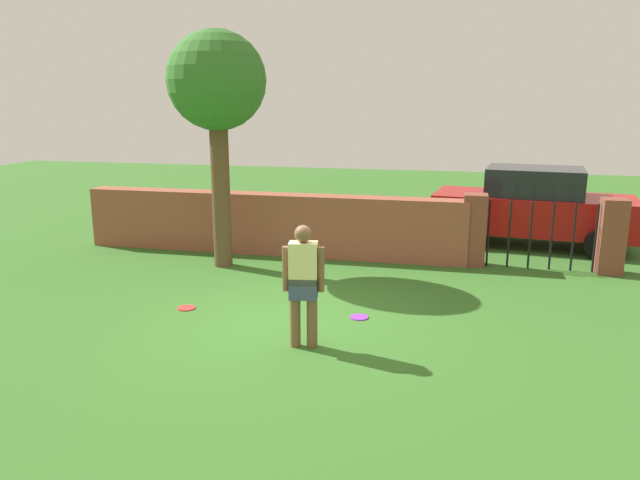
{
  "coord_description": "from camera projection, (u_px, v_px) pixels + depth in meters",
  "views": [
    {
      "loc": [
        2.28,
        -7.79,
        3.13
      ],
      "look_at": [
        0.21,
        1.07,
        1.0
      ],
      "focal_mm": 33.4,
      "sensor_mm": 36.0,
      "label": 1
    }
  ],
  "objects": [
    {
      "name": "car",
      "position": [
        532.0,
        207.0,
        13.09
      ],
      "size": [
        4.38,
        2.33,
        1.72
      ],
      "rotation": [
        0.0,
        0.0,
        3.02
      ],
      "color": "#A51111",
      "rests_on": "ground"
    },
    {
      "name": "frisbee_purple",
      "position": [
        359.0,
        317.0,
        8.81
      ],
      "size": [
        0.27,
        0.27,
        0.02
      ],
      "primitive_type": "cylinder",
      "color": "purple",
      "rests_on": "ground"
    },
    {
      "name": "brick_wall",
      "position": [
        270.0,
        224.0,
        12.42
      ],
      "size": [
        8.06,
        0.5,
        1.26
      ],
      "primitive_type": "cube",
      "color": "brown",
      "rests_on": "ground"
    },
    {
      "name": "tree",
      "position": [
        217.0,
        87.0,
        10.84
      ],
      "size": [
        1.82,
        1.82,
        4.41
      ],
      "color": "brown",
      "rests_on": "ground"
    },
    {
      "name": "fence_gate",
      "position": [
        541.0,
        233.0,
        11.22
      ],
      "size": [
        2.9,
        0.44,
        1.4
      ],
      "color": "brown",
      "rests_on": "ground"
    },
    {
      "name": "frisbee_red",
      "position": [
        186.0,
        308.0,
        9.2
      ],
      "size": [
        0.27,
        0.27,
        0.02
      ],
      "primitive_type": "cylinder",
      "color": "red",
      "rests_on": "ground"
    },
    {
      "name": "person",
      "position": [
        303.0,
        281.0,
        7.59
      ],
      "size": [
        0.53,
        0.27,
        1.62
      ],
      "rotation": [
        0.0,
        0.0,
        -2.98
      ],
      "color": "brown",
      "rests_on": "ground"
    },
    {
      "name": "ground_plane",
      "position": [
        289.0,
        323.0,
        8.61
      ],
      "size": [
        40.0,
        40.0,
        0.0
      ],
      "primitive_type": "plane",
      "color": "#336623"
    }
  ]
}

